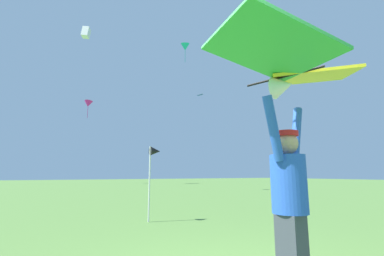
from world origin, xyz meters
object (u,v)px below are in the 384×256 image
Objects in this scene: kite_flyer_person at (290,201)px; distant_kite_teal_low_right at (185,47)px; distant_kite_blue_high_right at (200,95)px; distant_kite_magenta_high_left at (88,104)px; held_stunt_kite at (291,69)px; distant_kite_white_low_left at (86,33)px; marker_flag at (154,156)px.

kite_flyer_person is 21.34m from distant_kite_teal_low_right.
distant_kite_magenta_high_left is (-5.61, 18.37, 2.82)m from distant_kite_blue_high_right.
distant_kite_blue_high_right is at bearing 62.06° from held_stunt_kite.
kite_flyer_person is at bearing -118.18° from distant_kite_blue_high_right.
held_stunt_kite is 20.77m from distant_kite_teal_low_right.
held_stunt_kite is at bearing -92.43° from distant_kite_white_low_left.
distant_kite_white_low_left is (-1.09, -2.05, 8.55)m from distant_kite_magenta_high_left.
kite_flyer_person is 4.35× the size of distant_kite_blue_high_right.
distant_kite_blue_high_right reaches higher than held_stunt_kite.
distant_kite_magenta_high_left is 17.55m from distant_kite_teal_low_right.
distant_kite_blue_high_right reaches higher than kite_flyer_person.
distant_kite_teal_low_right is (5.19, -16.68, 1.74)m from distant_kite_magenta_high_left.
kite_flyer_person is 18.18m from distant_kite_blue_high_right.
marker_flag is at bearing -126.53° from distant_kite_blue_high_right.
held_stunt_kite is at bearing -72.50° from kite_flyer_person.
marker_flag is (-7.17, -11.94, -10.09)m from distant_kite_teal_low_right.
distant_kite_teal_low_right reaches higher than distant_kite_magenta_high_left.
marker_flag is at bearing -120.99° from distant_kite_teal_low_right.
distant_kite_white_low_left is at bearing 87.51° from kite_flyer_person.
distant_kite_white_low_left is 17.31m from distant_kite_teal_low_right.
distant_kite_magenta_high_left reaches higher than distant_kite_blue_high_right.
distant_kite_white_low_left reaches higher than distant_kite_teal_low_right.
distant_kite_magenta_high_left is at bearing 85.80° from kite_flyer_person.
kite_flyer_person is 36.00m from distant_kite_white_low_left.
distant_kite_white_low_left is at bearing 88.07° from marker_flag.
distant_kite_blue_high_right is at bearing -73.04° from distant_kite_magenta_high_left.
held_stunt_kite reaches higher than kite_flyer_person.
distant_kite_white_low_left is at bearing 87.57° from held_stunt_kite.
distant_kite_blue_high_right is at bearing 61.82° from kite_flyer_person.
marker_flag is at bearing 84.86° from held_stunt_kite.
distant_kite_blue_high_right is 0.19× the size of distant_kite_magenta_high_left.
distant_kite_blue_high_right is 13.90m from marker_flag.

